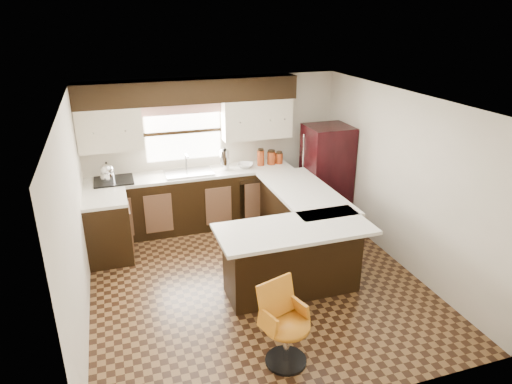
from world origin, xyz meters
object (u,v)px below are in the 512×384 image
object	(u,v)px
peninsula_long	(300,222)
peninsula_return	(292,260)
bar_chair	(287,327)
refrigerator	(326,174)

from	to	relation	value
peninsula_long	peninsula_return	world-z (taller)	same
peninsula_long	bar_chair	distance (m)	2.40
peninsula_long	peninsula_return	size ratio (longest dim) A/B	1.18
refrigerator	bar_chair	xyz separation A→B (m)	(-1.90, -3.01, -0.38)
peninsula_return	bar_chair	xyz separation A→B (m)	(-0.54, -1.18, -0.01)
peninsula_long	refrigerator	distance (m)	1.25
peninsula_return	refrigerator	world-z (taller)	refrigerator
bar_chair	refrigerator	bearing A→B (deg)	39.66
refrigerator	bar_chair	bearing A→B (deg)	-122.17
peninsula_long	bar_chair	bearing A→B (deg)	-116.35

